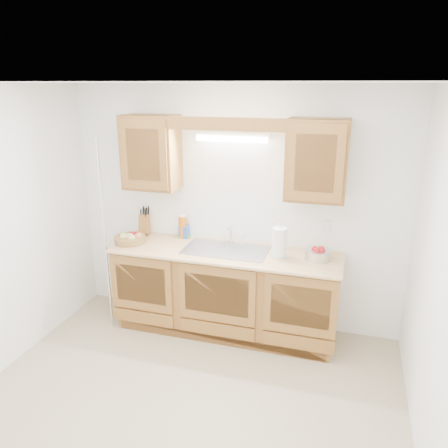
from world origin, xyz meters
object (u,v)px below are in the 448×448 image
(fruit_basket, at_px, (130,238))
(paper_towel, at_px, (279,243))
(knife_block, at_px, (145,224))
(apple_bowl, at_px, (318,254))

(fruit_basket, bearing_deg, paper_towel, 1.63)
(knife_block, relative_size, paper_towel, 0.92)
(knife_block, bearing_deg, fruit_basket, -109.83)
(fruit_basket, relative_size, apple_bowl, 1.27)
(knife_block, bearing_deg, paper_towel, -24.63)
(knife_block, xyz_separation_m, paper_towel, (1.55, -0.26, 0.03))
(paper_towel, bearing_deg, knife_block, 170.58)
(paper_towel, xyz_separation_m, apple_bowl, (0.36, 0.05, -0.09))
(fruit_basket, bearing_deg, apple_bowl, 2.68)
(paper_towel, relative_size, apple_bowl, 1.06)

